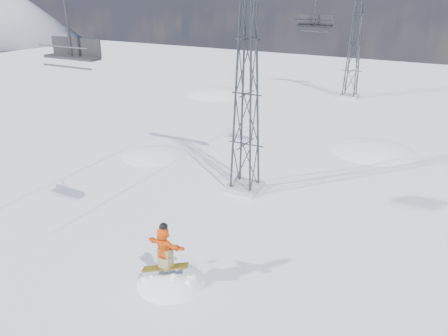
{
  "coord_description": "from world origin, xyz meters",
  "views": [
    {
      "loc": [
        10.29,
        -12.29,
        10.7
      ],
      "look_at": [
        2.19,
        2.9,
        3.49
      ],
      "focal_mm": 35.0,
      "sensor_mm": 36.0,
      "label": 1
    }
  ],
  "objects_px": {
    "lift_tower_near": "(247,95)",
    "lift_chair_near": "(73,50)",
    "lift_tower_far": "(355,43)",
    "snowboarder_jump": "(173,316)"
  },
  "relations": [
    {
      "from": "lift_tower_near",
      "to": "lift_chair_near",
      "type": "xyz_separation_m",
      "value": [
        -2.2,
        -9.29,
        3.21
      ]
    },
    {
      "from": "lift_tower_far",
      "to": "lift_chair_near",
      "type": "distance_m",
      "value": 34.51
    },
    {
      "from": "lift_tower_near",
      "to": "snowboarder_jump",
      "type": "xyz_separation_m",
      "value": [
        1.09,
        -8.95,
        -7.09
      ]
    },
    {
      "from": "lift_tower_far",
      "to": "snowboarder_jump",
      "type": "height_order",
      "value": "lift_tower_far"
    },
    {
      "from": "snowboarder_jump",
      "to": "lift_chair_near",
      "type": "height_order",
      "value": "lift_chair_near"
    },
    {
      "from": "lift_tower_far",
      "to": "snowboarder_jump",
      "type": "relative_size",
      "value": 1.69
    },
    {
      "from": "snowboarder_jump",
      "to": "lift_chair_near",
      "type": "distance_m",
      "value": 10.82
    },
    {
      "from": "lift_tower_near",
      "to": "lift_chair_near",
      "type": "height_order",
      "value": "lift_tower_near"
    },
    {
      "from": "lift_tower_far",
      "to": "lift_chair_near",
      "type": "bearing_deg",
      "value": -93.67
    },
    {
      "from": "lift_tower_near",
      "to": "snowboarder_jump",
      "type": "relative_size",
      "value": 1.69
    }
  ]
}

